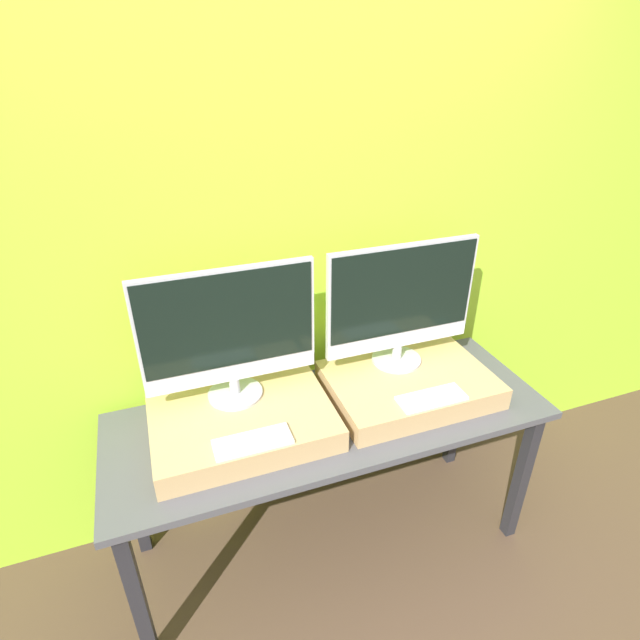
# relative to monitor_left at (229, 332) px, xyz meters

# --- Properties ---
(ground_plane) EXTENTS (12.00, 12.00, 0.00)m
(ground_plane) POSITION_rel_monitor_left_xyz_m (0.35, -0.44, -1.14)
(ground_plane) COLOR #4C3828
(wall_back) EXTENTS (8.00, 0.04, 2.60)m
(wall_back) POSITION_rel_monitor_left_xyz_m (0.35, 0.26, 0.16)
(wall_back) COLOR #9ED12D
(wall_back) RESTS_ON ground_plane
(workbench) EXTENTS (1.76, 0.63, 0.76)m
(workbench) POSITION_rel_monitor_left_xyz_m (0.35, -0.13, -0.46)
(workbench) COLOR #47474C
(workbench) RESTS_ON ground_plane
(wooden_riser_left) EXTENTS (0.67, 0.47, 0.10)m
(wooden_riser_left) POSITION_rel_monitor_left_xyz_m (-0.00, -0.12, -0.33)
(wooden_riser_left) COLOR tan
(wooden_riser_left) RESTS_ON workbench
(monitor_left) EXTENTS (0.65, 0.21, 0.53)m
(monitor_left) POSITION_rel_monitor_left_xyz_m (0.00, 0.00, 0.00)
(monitor_left) COLOR #B2B2B7
(monitor_left) RESTS_ON wooden_riser_left
(keyboard_left) EXTENTS (0.27, 0.10, 0.01)m
(keyboard_left) POSITION_rel_monitor_left_xyz_m (-0.00, -0.29, -0.28)
(keyboard_left) COLOR silver
(keyboard_left) RESTS_ON wooden_riser_left
(wooden_riser_right) EXTENTS (0.67, 0.47, 0.10)m
(wooden_riser_right) POSITION_rel_monitor_left_xyz_m (0.71, -0.12, -0.33)
(wooden_riser_right) COLOR tan
(wooden_riser_right) RESTS_ON workbench
(monitor_right) EXTENTS (0.65, 0.21, 0.53)m
(monitor_right) POSITION_rel_monitor_left_xyz_m (0.71, 0.00, 0.00)
(monitor_right) COLOR #B2B2B7
(monitor_right) RESTS_ON wooden_riser_right
(keyboard_right) EXTENTS (0.27, 0.10, 0.01)m
(keyboard_right) POSITION_rel_monitor_left_xyz_m (0.71, -0.29, -0.28)
(keyboard_right) COLOR silver
(keyboard_right) RESTS_ON wooden_riser_right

